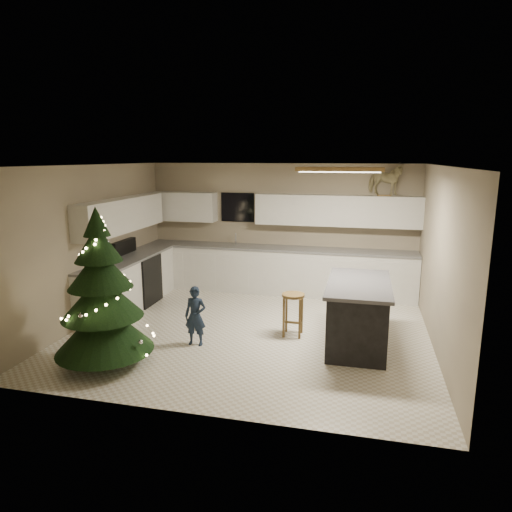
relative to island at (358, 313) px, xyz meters
name	(u,v)px	position (x,y,z in m)	size (l,w,h in m)	color
ground_plane	(251,331)	(-1.65, 0.16, -0.48)	(5.50, 5.50, 0.00)	silver
room_shell	(252,222)	(-1.63, 0.16, 1.27)	(5.52, 5.02, 2.61)	tan
cabinetry	(226,260)	(-2.56, 1.80, 0.28)	(5.50, 3.20, 2.00)	silver
island	(358,313)	(0.00, 0.00, 0.00)	(0.90, 1.70, 0.95)	black
bar_stool	(293,304)	(-0.98, 0.13, 0.02)	(0.35, 0.35, 0.67)	brown
christmas_tree	(102,302)	(-3.26, -1.44, 0.39)	(1.32, 1.28, 2.12)	#3F2816
toddler	(195,316)	(-2.31, -0.56, -0.04)	(0.32, 0.21, 0.88)	black
rocking_horse	(385,180)	(0.37, 2.48, 1.82)	(0.72, 0.48, 0.58)	brown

